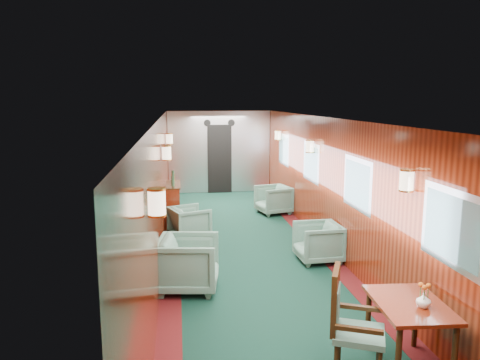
% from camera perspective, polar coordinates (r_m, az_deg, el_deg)
% --- Properties ---
extents(room, '(12.00, 12.10, 2.40)m').
position_cam_1_polar(room, '(7.86, 1.26, 1.87)').
color(room, '#0D3024').
rests_on(room, ground).
extents(bulkhead, '(2.98, 0.17, 2.39)m').
position_cam_1_polar(bulkhead, '(13.74, -2.54, 3.38)').
color(bulkhead, silver).
rests_on(bulkhead, ground).
extents(windows_right, '(0.02, 8.60, 0.80)m').
position_cam_1_polar(windows_right, '(8.48, 10.98, 1.02)').
color(windows_right, '#B0B1B7').
rests_on(windows_right, ground).
extents(wall_sconces, '(2.97, 7.97, 0.25)m').
position_cam_1_polar(wall_sconces, '(8.40, 0.67, 3.45)').
color(wall_sconces, beige).
rests_on(wall_sconces, ground).
extents(dining_table, '(0.73, 1.00, 0.72)m').
position_cam_1_polar(dining_table, '(5.16, 19.93, -15.01)').
color(dining_table, maroon).
rests_on(dining_table, ground).
extents(side_chair, '(0.64, 0.66, 1.12)m').
position_cam_1_polar(side_chair, '(4.85, 13.07, -16.31)').
color(side_chair, '#224F48').
rests_on(side_chair, ground).
extents(credenza, '(0.32, 1.03, 1.20)m').
position_cam_1_polar(credenza, '(10.23, -8.20, -2.98)').
color(credenza, maroon).
rests_on(credenza, ground).
extents(flower_vase, '(0.18, 0.18, 0.15)m').
position_cam_1_polar(flower_vase, '(5.02, 21.48, -13.48)').
color(flower_vase, white).
rests_on(flower_vase, dining_table).
extents(armchair_left_near, '(0.97, 0.94, 0.78)m').
position_cam_1_polar(armchair_left_near, '(6.86, -6.30, -10.09)').
color(armchair_left_near, '#224F48').
rests_on(armchair_left_near, ground).
extents(armchair_left_far, '(0.91, 0.89, 0.64)m').
position_cam_1_polar(armchair_left_far, '(9.30, -6.18, -5.20)').
color(armchair_left_far, '#224F48').
rests_on(armchair_left_far, ground).
extents(armchair_right_near, '(0.76, 0.74, 0.66)m').
position_cam_1_polar(armchair_right_near, '(8.09, 9.48, -7.50)').
color(armchair_right_near, '#224F48').
rests_on(armchair_right_near, ground).
extents(armchair_right_far, '(0.90, 0.89, 0.68)m').
position_cam_1_polar(armchair_right_far, '(11.27, 4.08, -2.41)').
color(armchair_right_far, '#224F48').
rests_on(armchair_right_far, ground).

